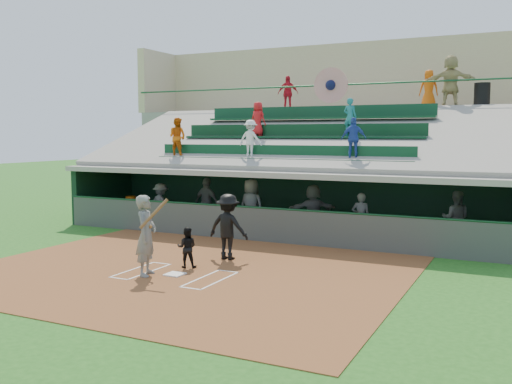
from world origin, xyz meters
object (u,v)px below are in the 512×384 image
at_px(home_plate, 175,274).
at_px(batter_at_plate, 146,235).
at_px(white_table, 133,214).
at_px(trash_bin, 482,95).
at_px(catcher, 187,247).
at_px(water_cooler, 131,201).

xyz_separation_m(home_plate, batter_at_plate, (-0.60, -0.33, 0.99)).
bearing_deg(batter_at_plate, white_table, 130.16).
xyz_separation_m(batter_at_plate, trash_bin, (6.62, 12.86, 4.03)).
xyz_separation_m(home_plate, catcher, (-0.16, 0.81, 0.52)).
xyz_separation_m(white_table, trash_bin, (12.25, 6.18, 4.70)).
bearing_deg(white_table, home_plate, -22.98).
bearing_deg(trash_bin, white_table, -153.22).
bearing_deg(catcher, white_table, -65.11).
relative_size(batter_at_plate, catcher, 1.88).
bearing_deg(trash_bin, batter_at_plate, -117.23).
height_order(water_cooler, trash_bin, trash_bin).
bearing_deg(water_cooler, white_table, 16.35).
distance_m(catcher, trash_bin, 14.00).
xyz_separation_m(home_plate, white_table, (-6.24, 6.35, 0.32)).
height_order(batter_at_plate, water_cooler, batter_at_plate).
bearing_deg(white_table, trash_bin, 49.31).
distance_m(home_plate, batter_at_plate, 1.21).
bearing_deg(batter_at_plate, water_cooler, 130.63).
bearing_deg(catcher, home_plate, 78.28).
bearing_deg(catcher, water_cooler, -64.65).
xyz_separation_m(catcher, white_table, (-6.08, 5.54, -0.20)).
distance_m(catcher, white_table, 8.23).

